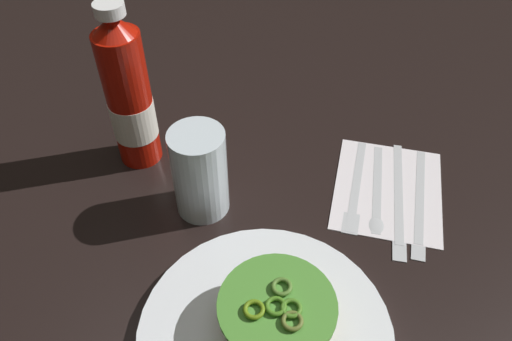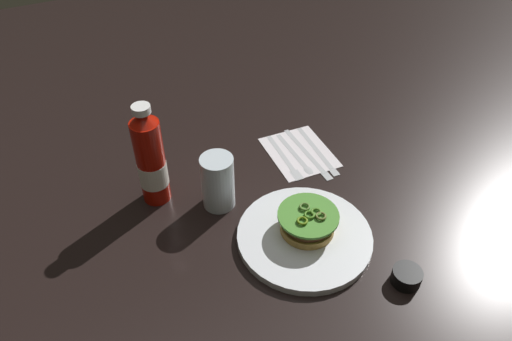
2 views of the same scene
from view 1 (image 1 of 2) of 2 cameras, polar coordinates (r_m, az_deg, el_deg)
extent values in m
plane|color=black|center=(0.62, -4.47, -12.71)|extent=(3.00, 3.00, 0.00)
cylinder|color=white|center=(0.58, 1.07, -18.36)|extent=(0.28, 0.28, 0.02)
cylinder|color=#B38C40|center=(0.56, 2.36, -16.96)|extent=(0.11, 0.11, 0.02)
cylinder|color=#512D19|center=(0.55, 2.41, -16.14)|extent=(0.10, 0.10, 0.02)
cylinder|color=red|center=(0.54, 2.45, -15.58)|extent=(0.10, 0.10, 0.01)
cylinder|color=#4A8C31|center=(0.53, 2.47, -15.26)|extent=(0.13, 0.13, 0.01)
torus|color=#41791C|center=(0.53, 2.30, -15.36)|extent=(0.02, 0.02, 0.01)
torus|color=#576527|center=(0.52, 4.20, -16.91)|extent=(0.02, 0.02, 0.01)
torus|color=#4B732A|center=(0.54, 2.99, -13.24)|extent=(0.02, 0.02, 0.01)
torus|color=#587C14|center=(0.52, -0.24, -15.73)|extent=(0.02, 0.02, 0.01)
torus|color=#447920|center=(0.53, 4.09, -15.57)|extent=(0.02, 0.02, 0.01)
cylinder|color=#A81207|center=(0.72, -14.34, 7.77)|extent=(0.06, 0.06, 0.21)
cone|color=#A81207|center=(0.66, -16.20, 15.85)|extent=(0.06, 0.06, 0.03)
cylinder|color=white|center=(0.65, -16.58, 17.42)|extent=(0.04, 0.04, 0.02)
cylinder|color=white|center=(0.74, -13.92, 5.93)|extent=(0.06, 0.06, 0.06)
cylinder|color=silver|center=(0.65, -6.49, -0.24)|extent=(0.07, 0.07, 0.13)
cube|color=white|center=(0.74, 14.96, -2.06)|extent=(0.19, 0.16, 0.00)
cube|color=silver|center=(0.73, 11.54, -1.31)|extent=(0.18, 0.02, 0.00)
cube|color=silver|center=(0.68, 10.90, -5.83)|extent=(0.04, 0.02, 0.00)
cube|color=silver|center=(0.73, 13.86, -1.69)|extent=(0.17, 0.01, 0.00)
ellipsoid|color=silver|center=(0.68, 13.74, -5.99)|extent=(0.04, 0.03, 0.00)
cube|color=silver|center=(0.74, 16.16, -2.07)|extent=(0.20, 0.01, 0.00)
cube|color=silver|center=(0.68, 16.25, -7.11)|extent=(0.08, 0.02, 0.00)
cube|color=silver|center=(0.74, 18.44, -2.44)|extent=(0.18, 0.02, 0.00)
cube|color=silver|center=(0.69, 18.32, -6.98)|extent=(0.08, 0.02, 0.00)
camera|label=2|loc=(0.56, -124.71, 2.49)|focal=33.43mm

